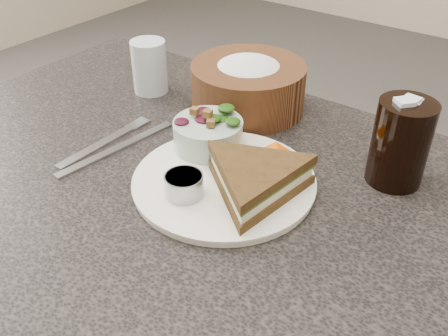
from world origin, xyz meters
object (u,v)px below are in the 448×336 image
cola_glass (401,139)px  water_glass (149,67)px  dining_table (190,332)px  dressing_ramekin (184,185)px  sandwich (255,180)px  dinner_plate (224,182)px  bread_basket (248,79)px  salad_bowl (208,130)px

cola_glass → water_glass: bearing=179.6°
dining_table → dressing_ramekin: bearing=-43.6°
sandwich → dinner_plate: bearing=-145.8°
bread_basket → dinner_plate: bearing=-63.6°
salad_bowl → dressing_ramekin: size_ratio=2.04×
water_glass → dressing_ramekin: bearing=-39.1°
dinner_plate → cola_glass: (0.19, 0.16, 0.06)m
salad_bowl → cola_glass: (0.26, 0.11, 0.03)m
dinner_plate → sandwich: 0.06m
cola_glass → bread_basket: bearing=169.5°
dinner_plate → water_glass: size_ratio=2.61×
bread_basket → cola_glass: cola_glass is taller
salad_bowl → cola_glass: cola_glass is taller
dinner_plate → salad_bowl: 0.10m
dinner_plate → bread_basket: bread_basket is taller
water_glass → bread_basket: bearing=15.1°
sandwich → water_glass: bearing=-167.5°
salad_bowl → dressing_ramekin: salad_bowl is taller
dining_table → dinner_plate: bearing=14.3°
bread_basket → water_glass: bearing=-164.9°
dining_table → water_glass: water_glass is taller
dressing_ramekin → bread_basket: bread_basket is taller
dining_table → salad_bowl: salad_bowl is taller
dinner_plate → cola_glass: bearing=40.0°
dressing_ramekin → bread_basket: size_ratio=0.26×
sandwich → bread_basket: 0.27m
cola_glass → dinner_plate: bearing=-140.0°
dinner_plate → water_glass: bearing=151.4°
dining_table → cola_glass: size_ratio=7.27×
salad_bowl → water_glass: bearing=154.4°
salad_bowl → dining_table: bearing=-88.0°
dining_table → bread_basket: bearing=99.3°
sandwich → water_glass: 0.39m
cola_glass → water_glass: size_ratio=1.37×
sandwich → cola_glass: 0.21m
salad_bowl → water_glass: 0.25m
dinner_plate → bread_basket: 0.24m
cola_glass → sandwich: bearing=-129.7°
salad_bowl → bread_basket: bearing=102.5°
cola_glass → water_glass: cola_glass is taller
cola_glass → salad_bowl: bearing=-157.9°
salad_bowl → dressing_ramekin: bearing=-66.9°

